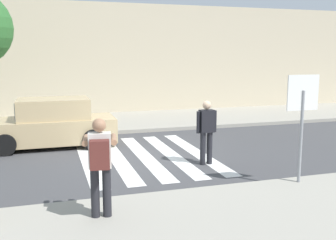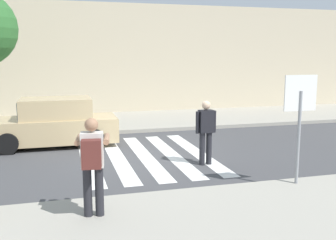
{
  "view_description": "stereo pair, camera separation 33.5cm",
  "coord_description": "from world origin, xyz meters",
  "px_view_note": "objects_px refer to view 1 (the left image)",
  "views": [
    {
      "loc": [
        -2.64,
        -10.63,
        2.91
      ],
      "look_at": [
        0.6,
        -0.2,
        1.1
      ],
      "focal_mm": 42.0,
      "sensor_mm": 36.0,
      "label": 1
    },
    {
      "loc": [
        -2.32,
        -10.73,
        2.91
      ],
      "look_at": [
        0.6,
        -0.2,
        1.1
      ],
      "focal_mm": 42.0,
      "sensor_mm": 36.0,
      "label": 2
    }
  ],
  "objects_px": {
    "stop_sign": "(302,105)",
    "photographer_with_backpack": "(100,159)",
    "pedestrian_crossing": "(206,129)",
    "parked_car_tan": "(51,124)"
  },
  "relations": [
    {
      "from": "stop_sign",
      "to": "photographer_with_backpack",
      "type": "bearing_deg",
      "value": -171.83
    },
    {
      "from": "stop_sign",
      "to": "pedestrian_crossing",
      "type": "bearing_deg",
      "value": 116.79
    },
    {
      "from": "stop_sign",
      "to": "photographer_with_backpack",
      "type": "relative_size",
      "value": 1.37
    },
    {
      "from": "pedestrian_crossing",
      "to": "parked_car_tan",
      "type": "bearing_deg",
      "value": 138.94
    },
    {
      "from": "photographer_with_backpack",
      "to": "pedestrian_crossing",
      "type": "distance_m",
      "value": 4.41
    },
    {
      "from": "photographer_with_backpack",
      "to": "parked_car_tan",
      "type": "height_order",
      "value": "photographer_with_backpack"
    },
    {
      "from": "stop_sign",
      "to": "parked_car_tan",
      "type": "distance_m",
      "value": 7.84
    },
    {
      "from": "pedestrian_crossing",
      "to": "stop_sign",
      "type": "bearing_deg",
      "value": -63.21
    },
    {
      "from": "pedestrian_crossing",
      "to": "parked_car_tan",
      "type": "distance_m",
      "value": 5.23
    },
    {
      "from": "photographer_with_backpack",
      "to": "parked_car_tan",
      "type": "relative_size",
      "value": 0.42
    }
  ]
}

